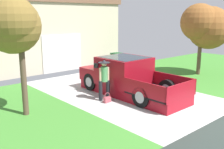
{
  "coord_description": "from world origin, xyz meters",
  "views": [
    {
      "loc": [
        -7.78,
        -3.8,
        3.37
      ],
      "look_at": [
        -0.9,
        3.99,
        1.03
      ],
      "focal_mm": 41.95,
      "sensor_mm": 36.0,
      "label": 1
    }
  ],
  "objects": [
    {
      "name": "front_yard_tree",
      "position": [
        6.08,
        3.94,
        2.81
      ],
      "size": [
        2.85,
        2.54,
        4.05
      ],
      "color": "brown",
      "rests_on": "ground"
    },
    {
      "name": "neighbor_tree",
      "position": [
        -4.51,
        4.75,
        3.1
      ],
      "size": [
        1.85,
        1.97,
        4.02
      ],
      "color": "brown",
      "rests_on": "ground"
    },
    {
      "name": "wheeled_trash_bin",
      "position": [
        3.35,
        8.3,
        0.57
      ],
      "size": [
        0.6,
        0.72,
        1.06
      ],
      "color": "#286B38",
      "rests_on": "ground"
    },
    {
      "name": "house_with_garage",
      "position": [
        0.86,
        12.84,
        2.7
      ],
      "size": [
        8.87,
        5.62,
        5.33
      ],
      "color": "beige",
      "rests_on": "ground"
    },
    {
      "name": "pickup_truck",
      "position": [
        0.04,
        4.17,
        0.72
      ],
      "size": [
        2.05,
        5.08,
        1.62
      ],
      "rotation": [
        0.0,
        0.0,
        0.01
      ],
      "color": "maroon",
      "rests_on": "ground"
    },
    {
      "name": "handbag",
      "position": [
        -1.38,
        3.74,
        0.13
      ],
      "size": [
        0.3,
        0.15,
        0.41
      ],
      "color": "#B24C56",
      "rests_on": "ground"
    },
    {
      "name": "person_with_hat",
      "position": [
        -1.26,
        4.06,
        0.93
      ],
      "size": [
        0.49,
        0.49,
        1.67
      ],
      "rotation": [
        0.0,
        0.0,
        -0.3
      ],
      "color": "black",
      "rests_on": "ground"
    }
  ]
}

